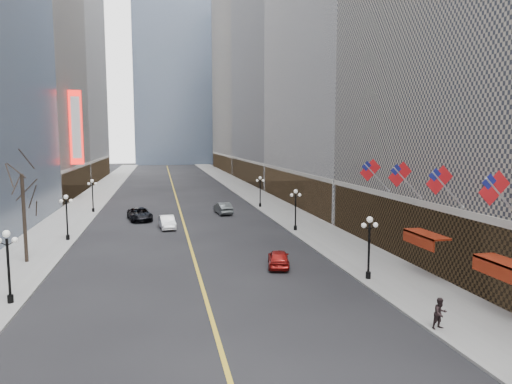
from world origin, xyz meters
name	(u,v)px	position (x,y,z in m)	size (l,w,h in m)	color
sidewalk_east	(268,203)	(14.00, 70.00, 0.07)	(6.00, 230.00, 0.15)	gray
sidewalk_west	(81,209)	(-14.00, 70.00, 0.07)	(6.00, 230.00, 0.15)	gray
lane_line	(176,198)	(0.00, 80.00, 0.01)	(0.25, 200.00, 0.02)	gold
bldg_east_c	(298,79)	(29.88, 106.00, 24.18)	(26.60, 40.60, 48.80)	gray
bldg_east_d	(260,74)	(29.90, 149.00, 31.17)	(26.60, 46.60, 62.80)	gray
bldg_west_d	(40,29)	(-29.92, 121.00, 36.17)	(26.60, 38.60, 72.80)	silver
streetlamp_east_1	(369,241)	(11.80, 30.00, 2.90)	(1.26, 0.44, 4.52)	black
streetlamp_east_2	(296,205)	(11.80, 48.00, 2.90)	(1.26, 0.44, 4.52)	black
streetlamp_east_3	(260,188)	(11.80, 66.00, 2.90)	(1.26, 0.44, 4.52)	black
streetlamp_west_1	(8,259)	(-11.80, 30.00, 2.90)	(1.26, 0.44, 4.52)	black
streetlamp_west_2	(67,212)	(-11.80, 48.00, 2.90)	(1.26, 0.44, 4.52)	black
streetlamp_west_3	(93,192)	(-11.80, 66.00, 2.90)	(1.26, 0.44, 4.52)	black
flag_2	(497,191)	(15.31, 22.00, 7.29)	(2.87, 0.12, 2.87)	#B2B2B7
flag_3	(442,183)	(15.31, 27.00, 7.29)	(2.87, 0.12, 2.87)	#B2B2B7
flag_4	(402,177)	(15.31, 32.00, 7.29)	(2.87, 0.12, 2.87)	#B2B2B7
flag_5	(372,172)	(15.31, 37.00, 7.29)	(2.87, 0.12, 2.87)	#B2B2B7
awning_b	(505,265)	(16.11, 22.00, 3.08)	(1.40, 4.00, 0.93)	maroon
awning_c	(424,236)	(16.11, 30.00, 3.08)	(1.40, 4.00, 0.93)	maroon
theatre_marquee	(76,128)	(-15.88, 80.00, 12.00)	(2.00, 0.55, 12.00)	red
tree_west_far	(22,188)	(-13.50, 40.00, 6.24)	(3.60, 3.60, 7.92)	#2D231C
car_nb_mid	(167,222)	(-2.00, 52.62, 0.73)	(1.55, 4.45, 1.47)	white
car_nb_far	(140,214)	(-5.26, 58.73, 0.78)	(2.58, 5.61, 1.56)	black
car_sb_mid	(279,258)	(6.41, 34.81, 0.70)	(1.65, 4.10, 1.40)	maroon
car_sb_far	(223,208)	(5.61, 61.43, 0.78)	(1.66, 4.76, 1.57)	#424748
ped_east_walk	(440,313)	(11.60, 21.12, 0.99)	(0.82, 0.45, 1.68)	black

